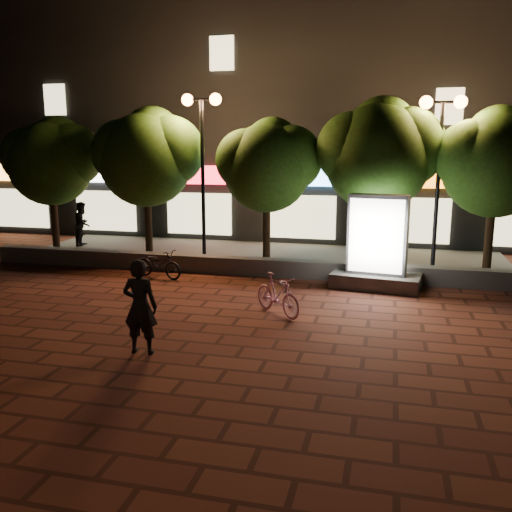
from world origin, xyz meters
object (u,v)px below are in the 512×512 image
(street_lamp_right, at_px, (441,139))
(scooter_pink, at_px, (278,294))
(tree_right, at_px, (380,151))
(ad_kiosk, at_px, (377,251))
(street_lamp_left, at_px, (202,135))
(scooter_parked, at_px, (159,264))
(rider, at_px, (140,307))
(tree_left, at_px, (148,154))
(tree_mid, at_px, (269,162))
(tree_far_right, at_px, (498,158))
(tree_far_left, at_px, (53,158))
(pedestrian, at_px, (83,224))

(street_lamp_right, relative_size, scooter_pink, 3.25)
(tree_right, bearing_deg, ad_kiosk, -87.59)
(street_lamp_left, xyz_separation_m, scooter_parked, (-0.61, -2.20, -3.62))
(rider, bearing_deg, street_lamp_right, -128.86)
(street_lamp_left, bearing_deg, tree_left, 172.30)
(rider, distance_m, scooter_parked, 5.81)
(street_lamp_left, distance_m, scooter_parked, 4.28)
(tree_mid, bearing_deg, scooter_parked, -137.18)
(tree_far_right, xyz_separation_m, street_lamp_left, (-8.55, -0.26, 0.66))
(tree_left, distance_m, scooter_parked, 4.13)
(tree_far_left, height_order, tree_left, tree_left)
(tree_right, bearing_deg, street_lamp_right, -9.10)
(tree_left, bearing_deg, tree_far_left, -180.00)
(street_lamp_right, xyz_separation_m, rider, (-5.56, -7.62, -3.02))
(street_lamp_right, xyz_separation_m, ad_kiosk, (-1.56, -1.83, -2.89))
(scooter_pink, xyz_separation_m, scooter_parked, (-3.99, 2.56, -0.05))
(tree_mid, xyz_separation_m, tree_far_right, (6.50, 0.00, 0.15))
(tree_right, height_order, tree_far_right, tree_right)
(ad_kiosk, height_order, rider, ad_kiosk)
(scooter_pink, bearing_deg, tree_mid, 55.85)
(tree_far_left, height_order, tree_mid, tree_far_left)
(street_lamp_left, xyz_separation_m, ad_kiosk, (5.44, -1.83, -3.03))
(pedestrian, bearing_deg, scooter_parked, -140.13)
(street_lamp_left, relative_size, ad_kiosk, 2.09)
(street_lamp_left, distance_m, pedestrian, 6.28)
(tree_left, relative_size, ad_kiosk, 1.97)
(tree_mid, relative_size, rider, 2.57)
(tree_far_right, distance_m, street_lamp_right, 1.66)
(scooter_pink, height_order, scooter_parked, scooter_pink)
(tree_far_right, distance_m, scooter_parked, 9.94)
(tree_far_left, height_order, scooter_parked, tree_far_left)
(tree_right, height_order, street_lamp_right, tree_right)
(street_lamp_right, height_order, scooter_parked, street_lamp_right)
(street_lamp_right, bearing_deg, scooter_pink, -127.27)
(tree_far_left, bearing_deg, scooter_parked, -26.97)
(tree_mid, distance_m, scooter_parked, 4.58)
(tree_far_left, bearing_deg, street_lamp_right, -1.21)
(pedestrian, bearing_deg, tree_far_right, -106.61)
(scooter_pink, distance_m, rider, 3.48)
(pedestrian, bearing_deg, street_lamp_right, -108.48)
(ad_kiosk, xyz_separation_m, pedestrian, (-10.68, 3.33, -0.11))
(tree_right, xyz_separation_m, scooter_pink, (-1.98, -5.02, -3.11))
(tree_far_right, xyz_separation_m, scooter_pink, (-5.17, -5.02, -2.91))
(tree_right, bearing_deg, rider, -116.41)
(tree_right, distance_m, scooter_parked, 7.18)
(scooter_pink, height_order, rider, rider)
(tree_far_left, xyz_separation_m, scooter_parked, (4.84, -2.46, -2.88))
(ad_kiosk, bearing_deg, tree_far_left, 169.11)
(scooter_parked, relative_size, pedestrian, 0.97)
(pedestrian, bearing_deg, tree_mid, -111.12)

